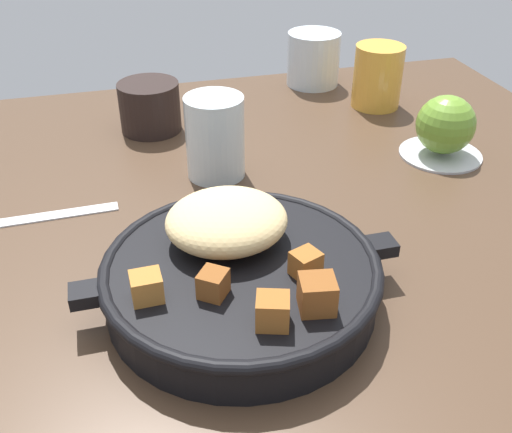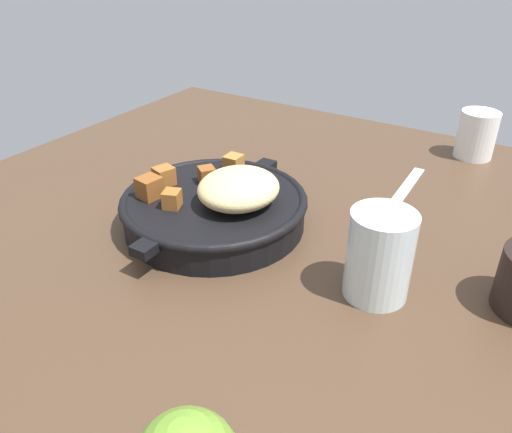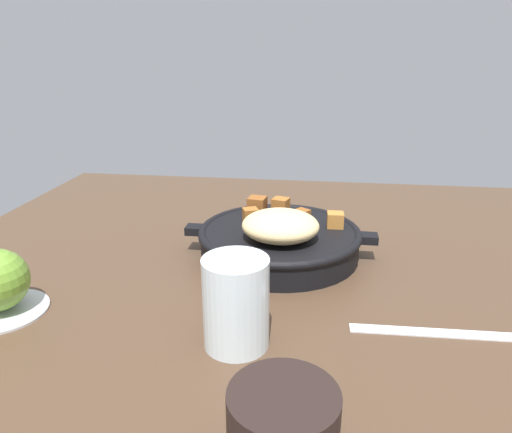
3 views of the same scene
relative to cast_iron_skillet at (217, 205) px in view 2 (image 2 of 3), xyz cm
name	(u,v)px [view 2 (image 2 of 3)]	position (x,y,z in cm)	size (l,w,h in cm)	color
ground_plane	(245,251)	(1.70, 5.45, -4.18)	(102.51, 97.31, 2.40)	#473323
cast_iron_skillet	(217,205)	(0.00, 0.00, 0.00)	(28.53, 24.20, 8.26)	black
butter_knife	(400,196)	(-20.43, 17.92, -2.80)	(21.96, 1.60, 0.36)	silver
white_creamer_pitcher	(477,135)	(-41.39, 23.65, 0.97)	(6.21, 6.21, 7.91)	white
water_glass_tall	(379,255)	(2.58, 22.64, 1.92)	(6.89, 6.89, 9.80)	silver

